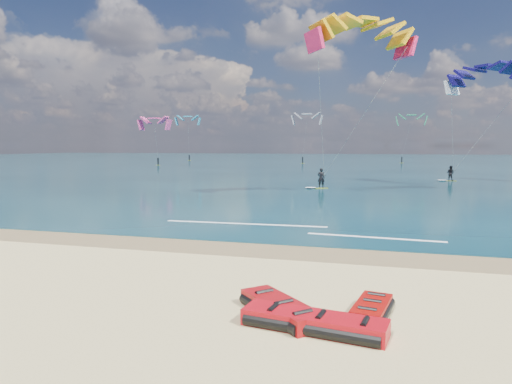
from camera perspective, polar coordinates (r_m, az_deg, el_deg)
ground at (r=53.49m, az=9.05°, el=1.60°), size 320.00×320.00×0.00m
wet_sand_strip at (r=17.47m, az=-4.43°, el=-6.93°), size 320.00×2.40×0.01m
sea at (r=117.24m, az=12.48°, el=3.79°), size 320.00×200.00×0.04m
packed_kite_left at (r=10.05m, az=7.19°, el=-16.75°), size 3.38×1.62×0.41m
packed_kite_mid at (r=10.74m, az=3.09°, el=-15.21°), size 2.66×2.66×0.41m
packed_kite_right at (r=11.07m, az=14.24°, el=-14.73°), size 1.30×1.95×0.36m
kitesurfer_main at (r=37.95m, az=10.57°, el=11.14°), size 10.58×9.82×14.49m
kitesurfer_far at (r=51.47m, az=25.11°, el=8.49°), size 8.67×8.93×13.01m
shoreline_foam at (r=21.09m, az=4.65°, el=-4.61°), size 13.06×2.39×0.01m
distant_kites at (r=99.48m, az=1.26°, el=6.54°), size 59.21×31.35×11.19m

